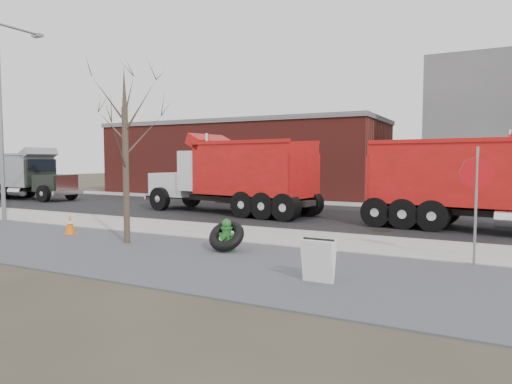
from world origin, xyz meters
The scene contains 17 objects.
ground centered at (0.00, 0.00, 0.00)m, with size 120.00×120.00×0.00m, color #383328.
gravel_verge centered at (0.00, -3.50, 0.01)m, with size 60.00×5.00×0.03m, color slate.
sidewalk centered at (0.00, 0.25, 0.03)m, with size 60.00×2.50×0.06m, color #9E9B93.
curb centered at (0.00, 1.55, 0.06)m, with size 60.00×0.15×0.11m, color #9E9B93.
road centered at (0.00, 6.30, 0.01)m, with size 60.00×9.40×0.02m, color black.
far_sidewalk centered at (0.00, 12.00, 0.03)m, with size 60.00×2.00×0.06m, color #9E9B93.
building_brick centered at (-10.00, 17.00, 2.65)m, with size 20.20×8.20×5.30m.
bare_tree centered at (-3.20, -2.60, 3.30)m, with size 3.20×3.20×5.20m.
street_light centered at (-11.00, -1.02, 4.52)m, with size 0.50×2.00×8.00m.
fire_hydrant centered at (0.00, -2.23, 0.41)m, with size 0.50×0.49×0.89m.
truck_tire centered at (0.02, -2.26, 0.44)m, with size 1.06×0.99×0.87m.
stop_sign centered at (6.03, -1.10, 1.89)m, with size 0.76×0.06×2.78m.
sandwich_board centered at (3.30, -4.17, 0.48)m, with size 0.64×0.41×0.89m.
traffic_cone_near centered at (-6.04, -2.22, 0.34)m, with size 0.35×0.35×0.68m.
dump_truck_red_a centered at (6.01, 4.77, 1.79)m, with size 8.79×3.27×3.52m.
dump_truck_red_b centered at (-4.16, 5.42, 1.86)m, with size 8.78×3.57×3.65m.
dump_truck_grey centered at (-19.90, 6.22, 1.63)m, with size 7.04×2.34×3.19m.
Camera 1 is at (6.30, -12.73, 2.47)m, focal length 32.00 mm.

